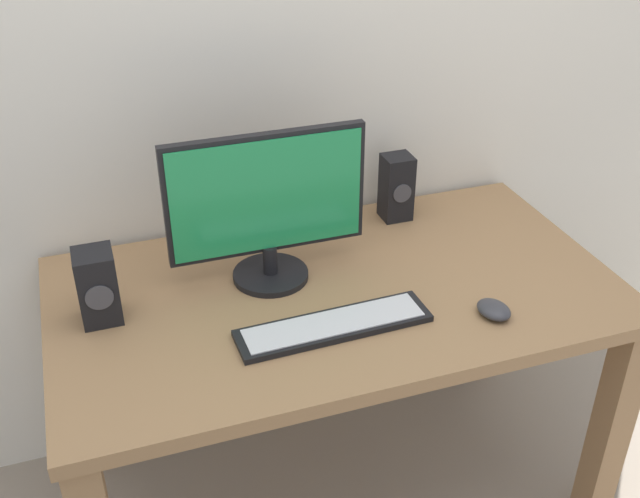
{
  "coord_description": "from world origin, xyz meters",
  "views": [
    {
      "loc": [
        -0.54,
        -1.46,
        1.78
      ],
      "look_at": [
        -0.04,
        0.0,
        0.84
      ],
      "focal_mm": 42.41,
      "sensor_mm": 36.0,
      "label": 1
    }
  ],
  "objects": [
    {
      "name": "ground_plane",
      "position": [
        0.0,
        0.0,
        0.0
      ],
      "size": [
        6.0,
        6.0,
        0.0
      ],
      "primitive_type": "plane",
      "color": "gray"
    },
    {
      "name": "desk",
      "position": [
        0.0,
        0.0,
        0.6
      ],
      "size": [
        1.4,
        0.77,
        0.72
      ],
      "color": "#936D47",
      "rests_on": "ground_plane"
    },
    {
      "name": "monitor",
      "position": [
        -0.14,
        0.1,
        0.92
      ],
      "size": [
        0.49,
        0.19,
        0.39
      ],
      "color": "black",
      "rests_on": "desk"
    },
    {
      "name": "keyboard_primary",
      "position": [
        -0.06,
        -0.16,
        0.73
      ],
      "size": [
        0.46,
        0.13,
        0.02
      ],
      "color": "black",
      "rests_on": "desk"
    },
    {
      "name": "mouse",
      "position": [
        0.31,
        -0.23,
        0.74
      ],
      "size": [
        0.09,
        0.1,
        0.03
      ],
      "primitive_type": "ellipsoid",
      "rotation": [
        0.0,
        0.0,
        0.21
      ],
      "color": "#333338",
      "rests_on": "desk"
    },
    {
      "name": "speaker_right",
      "position": [
        0.29,
        0.29,
        0.82
      ],
      "size": [
        0.08,
        0.08,
        0.19
      ],
      "color": "black",
      "rests_on": "desk"
    },
    {
      "name": "speaker_left",
      "position": [
        -0.56,
        0.06,
        0.81
      ],
      "size": [
        0.09,
        0.1,
        0.18
      ],
      "color": "black",
      "rests_on": "desk"
    }
  ]
}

